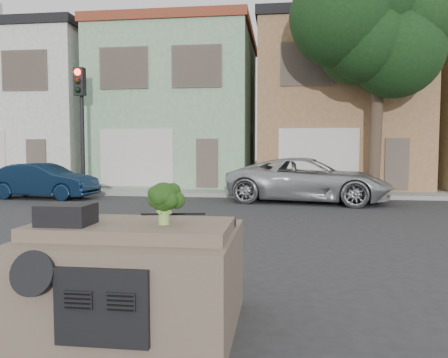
% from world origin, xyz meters
% --- Properties ---
extents(ground_plane, '(120.00, 120.00, 0.00)m').
position_xyz_m(ground_plane, '(0.00, 0.00, 0.00)').
color(ground_plane, '#303033').
rests_on(ground_plane, ground).
extents(sidewalk, '(40.00, 3.00, 0.15)m').
position_xyz_m(sidewalk, '(0.00, 10.50, 0.07)').
color(sidewalk, gray).
rests_on(sidewalk, ground).
extents(townhouse_white, '(7.20, 8.20, 7.55)m').
position_xyz_m(townhouse_white, '(-11.00, 14.50, 3.77)').
color(townhouse_white, silver).
rests_on(townhouse_white, ground).
extents(townhouse_mint, '(7.20, 8.20, 7.55)m').
position_xyz_m(townhouse_mint, '(-3.50, 14.50, 3.77)').
color(townhouse_mint, '#88B289').
rests_on(townhouse_mint, ground).
extents(townhouse_tan, '(7.20, 8.20, 7.55)m').
position_xyz_m(townhouse_tan, '(4.00, 14.50, 3.77)').
color(townhouse_tan, '#986E49').
rests_on(townhouse_tan, ground).
extents(navy_sedan, '(4.04, 1.65, 1.30)m').
position_xyz_m(navy_sedan, '(-7.23, 7.84, 0.00)').
color(navy_sedan, '#0D2039').
rests_on(navy_sedan, ground).
extents(silver_pickup, '(5.89, 3.52, 1.53)m').
position_xyz_m(silver_pickup, '(2.42, 7.98, 0.00)').
color(silver_pickup, '#ABAEB1').
rests_on(silver_pickup, ground).
extents(traffic_signal, '(0.40, 0.40, 5.10)m').
position_xyz_m(traffic_signal, '(-6.50, 9.50, 2.55)').
color(traffic_signal, black).
rests_on(traffic_signal, ground).
extents(tree_near, '(4.40, 4.00, 8.50)m').
position_xyz_m(tree_near, '(5.00, 9.80, 4.25)').
color(tree_near, '#153414').
rests_on(tree_near, ground).
extents(car_dashboard, '(2.00, 1.80, 1.12)m').
position_xyz_m(car_dashboard, '(0.00, -3.00, 0.56)').
color(car_dashboard, '#6F5E4C').
rests_on(car_dashboard, ground).
extents(instrument_hump, '(0.48, 0.38, 0.20)m').
position_xyz_m(instrument_hump, '(-0.58, -3.35, 1.22)').
color(instrument_hump, black).
rests_on(instrument_hump, car_dashboard).
extents(wiper_arm, '(0.69, 0.15, 0.02)m').
position_xyz_m(wiper_arm, '(0.28, -2.62, 1.13)').
color(wiper_arm, black).
rests_on(wiper_arm, car_dashboard).
extents(broccoli, '(0.48, 0.48, 0.42)m').
position_xyz_m(broccoli, '(0.33, -3.21, 1.33)').
color(broccoli, '#19370F').
rests_on(broccoli, car_dashboard).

